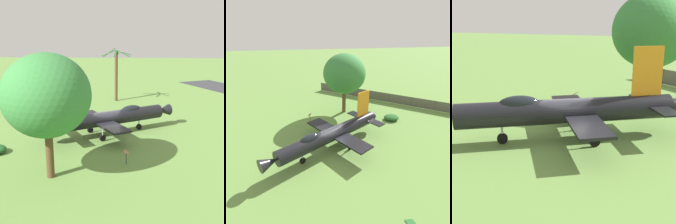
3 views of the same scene
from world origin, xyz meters
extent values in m
plane|color=#668E42|center=(0.00, 0.00, 0.00)|extent=(200.00, 200.00, 0.00)
cylinder|color=black|center=(0.00, 0.00, 1.70)|extent=(7.71, 11.31, 1.42)
cylinder|color=black|center=(3.38, -5.49, 1.70)|extent=(1.04, 0.96, 0.85)
ellipsoid|color=black|center=(-1.43, 2.32, 2.31)|extent=(1.92, 2.35, 0.84)
cube|color=orange|center=(2.47, -4.01, 3.84)|extent=(1.06, 1.61, 2.86)
cube|color=black|center=(-1.77, -1.82, 1.53)|extent=(3.92, 3.37, 0.16)
cube|color=black|center=(2.42, 0.76, 1.53)|extent=(3.92, 3.37, 0.16)
cube|color=black|center=(1.36, -5.28, 1.85)|extent=(2.11, 1.88, 0.10)
cube|color=black|center=(4.10, -3.59, 1.85)|extent=(2.11, 1.88, 0.10)
cylinder|color=#A5A8AD|center=(-1.95, 3.17, 0.93)|extent=(0.12, 0.12, 1.26)
cylinder|color=black|center=(-1.95, 3.17, 0.30)|extent=(0.47, 0.61, 0.60)
cylinder|color=#A5A8AD|center=(-0.55, -1.80, 0.93)|extent=(0.12, 0.12, 1.26)
cylinder|color=black|center=(-0.55, -1.80, 0.30)|extent=(0.47, 0.61, 0.60)
cylinder|color=#A5A8AD|center=(1.85, -0.32, 0.93)|extent=(0.12, 0.12, 1.26)
cylinder|color=black|center=(1.85, -0.32, 0.30)|extent=(0.47, 0.61, 0.60)
cylinder|color=brown|center=(9.26, -3.30, 2.06)|extent=(0.54, 0.54, 4.13)
ellipsoid|color=#387F3D|center=(9.26, -3.30, 5.83)|extent=(6.20, 5.94, 5.59)
cylinder|color=#4C4238|center=(18.53, -3.82, 0.80)|extent=(0.08, 0.08, 1.60)
cylinder|color=#4C4238|center=(20.83, -1.17, 0.80)|extent=(0.08, 0.08, 1.60)
cylinder|color=#333333|center=(6.85, 1.95, 0.45)|extent=(0.06, 0.06, 0.90)
cube|color=olive|center=(6.85, 1.95, 1.02)|extent=(0.65, 0.48, 0.25)
camera|label=1|loc=(28.17, 2.13, 9.72)|focal=47.98mm
camera|label=2|loc=(-17.28, 2.74, 11.86)|focal=31.24mm
camera|label=3|loc=(-16.74, -6.19, 6.92)|focal=52.45mm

